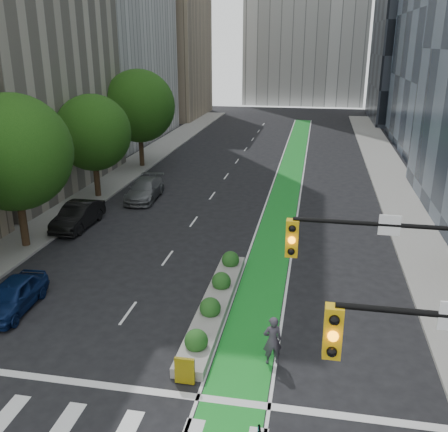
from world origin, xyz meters
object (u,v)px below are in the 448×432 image
at_px(median_planter, 215,302).
at_px(parked_car_left_near, 13,296).
at_px(parked_car_left_mid, 78,215).
at_px(parked_car_left_far, 145,190).
at_px(cyclist, 272,340).

height_order(median_planter, parked_car_left_near, parked_car_left_near).
relative_size(parked_car_left_mid, parked_car_left_far, 0.93).
xyz_separation_m(median_planter, parked_car_left_far, (-8.53, 15.16, 0.38)).
xyz_separation_m(cyclist, parked_car_left_far, (-11.38, 18.63, -0.22)).
distance_m(median_planter, parked_car_left_near, 8.91).
height_order(parked_car_left_mid, parked_car_left_far, parked_car_left_mid).
bearing_deg(parked_car_left_near, parked_car_left_mid, 97.28).
bearing_deg(parked_car_left_far, parked_car_left_near, -93.76).
distance_m(median_planter, parked_car_left_far, 17.40).
bearing_deg(cyclist, parked_car_left_far, -77.94).
xyz_separation_m(parked_car_left_near, parked_car_left_far, (0.21, 16.86, 0.04)).
height_order(parked_car_left_near, parked_car_left_far, parked_car_left_far).
bearing_deg(parked_car_left_far, cyclist, -61.62).
relative_size(parked_car_left_near, parked_car_left_far, 0.81).
bearing_deg(parked_car_left_mid, median_planter, -38.28).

